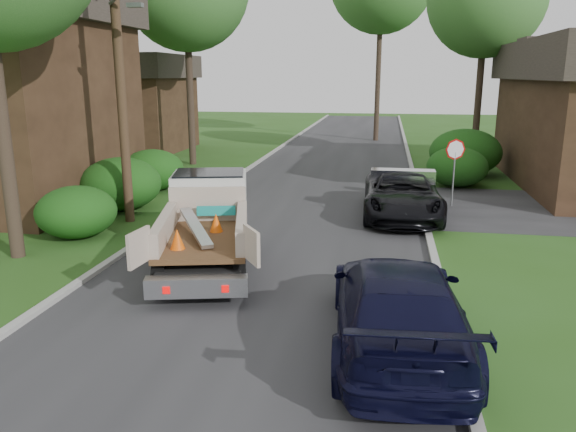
% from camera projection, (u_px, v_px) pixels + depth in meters
% --- Properties ---
extents(ground, '(120.00, 120.00, 0.00)m').
position_uv_depth(ground, '(259.00, 286.00, 12.85)').
color(ground, '#274F16').
rests_on(ground, ground).
extents(road, '(8.00, 90.00, 0.02)m').
position_uv_depth(road, '(314.00, 196.00, 22.41)').
color(road, '#28282B').
rests_on(road, ground).
extents(curb_left, '(0.20, 90.00, 0.12)m').
position_uv_depth(curb_left, '(215.00, 191.00, 23.07)').
color(curb_left, '#9E9E99').
rests_on(curb_left, ground).
extents(curb_right, '(0.20, 90.00, 0.12)m').
position_uv_depth(curb_right, '(419.00, 198.00, 21.71)').
color(curb_right, '#9E9E99').
rests_on(curb_right, ground).
extents(stop_sign, '(0.71, 0.32, 2.48)m').
position_uv_depth(stop_sign, '(455.00, 158.00, 20.15)').
color(stop_sign, slate).
rests_on(stop_sign, ground).
extents(utility_pole, '(2.42, 1.25, 10.00)m').
position_uv_depth(utility_pole, '(119.00, 59.00, 17.26)').
color(utility_pole, '#382619').
rests_on(utility_pole, ground).
extents(house_left_far, '(7.56, 7.56, 6.00)m').
position_uv_depth(house_left_far, '(127.00, 102.00, 35.36)').
color(house_left_far, '#322014').
rests_on(house_left_far, ground).
extents(hedge_left_a, '(2.34, 2.34, 1.53)m').
position_uv_depth(hedge_left_a, '(76.00, 212.00, 16.56)').
color(hedge_left_a, '#1A430F').
rests_on(hedge_left_a, ground).
extents(hedge_left_b, '(2.86, 2.86, 1.87)m').
position_uv_depth(hedge_left_b, '(121.00, 184.00, 19.91)').
color(hedge_left_b, '#1A430F').
rests_on(hedge_left_b, ground).
extents(hedge_left_c, '(2.60, 2.60, 1.70)m').
position_uv_depth(hedge_left_c, '(152.00, 170.00, 23.33)').
color(hedge_left_c, '#1A430F').
rests_on(hedge_left_c, ground).
extents(hedge_right_a, '(2.60, 2.60, 1.70)m').
position_uv_depth(hedge_right_a, '(457.00, 167.00, 24.10)').
color(hedge_right_a, '#1A430F').
rests_on(hedge_right_a, ground).
extents(hedge_right_b, '(3.38, 3.38, 2.21)m').
position_uv_depth(hedge_right_b, '(465.00, 152.00, 26.79)').
color(hedge_right_b, '#1A430F').
rests_on(hedge_right_b, ground).
extents(flatbed_truck, '(3.55, 5.94, 2.11)m').
position_uv_depth(flatbed_truck, '(208.00, 215.00, 14.63)').
color(flatbed_truck, black).
rests_on(flatbed_truck, ground).
extents(black_pickup, '(2.64, 5.53, 1.52)m').
position_uv_depth(black_pickup, '(402.00, 195.00, 18.96)').
color(black_pickup, black).
rests_on(black_pickup, ground).
extents(navy_suv, '(2.61, 5.66, 1.60)m').
position_uv_depth(navy_suv, '(398.00, 305.00, 9.76)').
color(navy_suv, black).
rests_on(navy_suv, ground).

